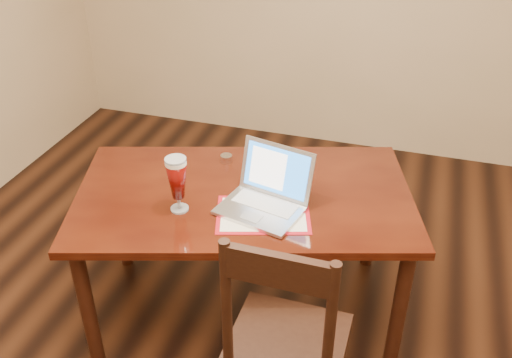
% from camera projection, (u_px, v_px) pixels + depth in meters
% --- Properties ---
extents(room_shell, '(4.51, 5.01, 2.71)m').
position_uv_depth(room_shell, '(251.00, 10.00, 1.72)').
color(room_shell, tan).
rests_on(room_shell, ground).
extents(dining_table, '(1.78, 1.32, 1.01)m').
position_uv_depth(dining_table, '(243.00, 207.00, 2.75)').
color(dining_table, '#431509').
rests_on(dining_table, ground).
extents(dining_chair, '(0.46, 0.44, 1.08)m').
position_uv_depth(dining_chair, '(285.00, 344.00, 2.23)').
color(dining_chair, black).
rests_on(dining_chair, ground).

